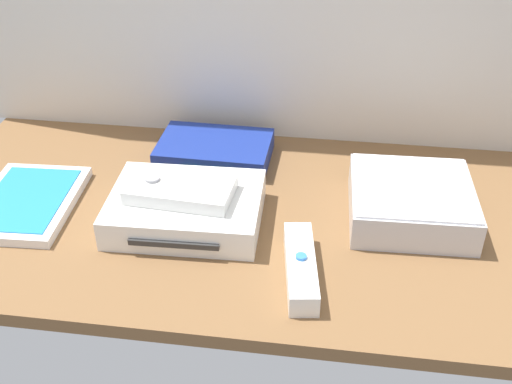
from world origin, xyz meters
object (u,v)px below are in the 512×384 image
Objects in this scene: game_case at (27,202)px; remote_classic_pad at (180,189)px; game_console at (186,208)px; remote_wand at (301,267)px; mini_computer at (411,201)px; network_router at (215,151)px.

game_case is 1.32× the size of remote_classic_pad.
remote_wand is (16.95, -9.57, -0.69)cm from game_console.
remote_classic_pad is at bearing -174.33° from game_console.
mini_computer is 32.49cm from remote_classic_pad.
network_router is at bearing 158.73° from mini_computer.
game_case is 1.30× the size of remote_wand.
remote_classic_pad is at bearing -92.84° from network_router.
mini_computer reaches higher than network_router.
game_console is at bearing 11.57° from remote_classic_pad.
network_router is 1.20× the size of remote_wand.
game_case is at bearing -174.64° from mini_computer.
mini_computer is 1.16× the size of remote_wand.
network_router is 1.22× the size of remote_classic_pad.
game_console is 1.44× the size of remote_classic_pad.
mini_computer is (31.35, 5.45, 0.44)cm from game_console.
game_console is 1.23× the size of mini_computer.
mini_computer reaches higher than game_case.
remote_classic_pad is (-1.26, -17.45, 3.71)cm from network_router.
game_console is 31.82cm from mini_computer.
remote_wand is (-14.40, -15.02, -1.13)cm from mini_computer.
remote_wand is 20.29cm from remote_classic_pad.
mini_computer is at bearing 8.00° from game_console.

